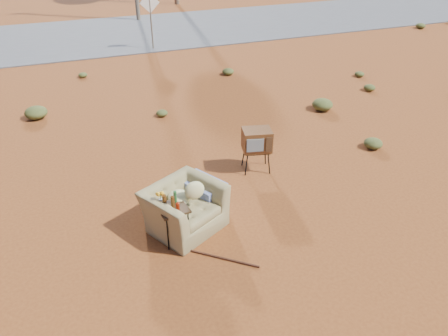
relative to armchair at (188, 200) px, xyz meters
name	(u,v)px	position (x,y,z in m)	size (l,w,h in m)	color
ground	(224,236)	(0.46, -0.58, -0.51)	(140.00, 140.00, 0.00)	brown
highway	(106,35)	(0.46, 14.42, -0.49)	(140.00, 7.00, 0.04)	#565659
armchair	(188,200)	(0.00, 0.00, 0.00)	(1.63, 1.52, 1.10)	olive
tv_unit	(257,141)	(1.93, 1.30, 0.20)	(0.69, 0.60, 0.96)	black
side_table	(170,206)	(-0.40, -0.32, 0.19)	(0.54, 0.54, 0.96)	#372614
rusty_bar	(215,256)	(0.14, -1.02, -0.49)	(0.04, 0.04, 1.52)	#451D12
road_sign	(150,11)	(1.96, 11.42, 0.99)	(0.78, 0.06, 2.19)	brown
scrub_patch	(130,133)	(-0.36, 3.83, -0.37)	(17.49, 8.07, 0.33)	#4C5123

